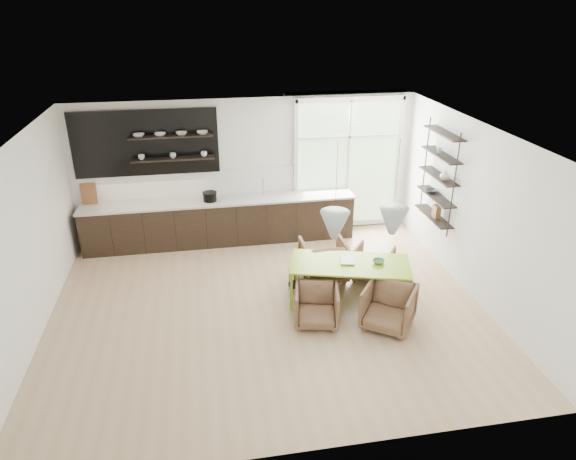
{
  "coord_description": "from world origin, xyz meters",
  "views": [
    {
      "loc": [
        -0.91,
        -7.15,
        4.73
      ],
      "look_at": [
        0.45,
        0.6,
        1.11
      ],
      "focal_mm": 32.0,
      "sensor_mm": 36.0,
      "label": 1
    }
  ],
  "objects_px": {
    "armchair_front_left": "(317,305)",
    "wire_stool": "(297,277)",
    "armchair_back_right": "(373,264)",
    "armchair_back_left": "(323,260)",
    "armchair_front_right": "(389,307)",
    "dining_table": "(350,266)"
  },
  "relations": [
    {
      "from": "dining_table",
      "to": "armchair_back_left",
      "type": "bearing_deg",
      "value": 122.01
    },
    {
      "from": "armchair_front_left",
      "to": "wire_stool",
      "type": "distance_m",
      "value": 1.03
    },
    {
      "from": "armchair_back_left",
      "to": "armchair_front_left",
      "type": "distance_m",
      "value": 1.43
    },
    {
      "from": "dining_table",
      "to": "armchair_front_left",
      "type": "bearing_deg",
      "value": -125.88
    },
    {
      "from": "armchair_front_left",
      "to": "wire_stool",
      "type": "xyz_separation_m",
      "value": [
        -0.11,
        1.02,
        -0.06
      ]
    },
    {
      "from": "dining_table",
      "to": "armchair_front_left",
      "type": "height_order",
      "value": "dining_table"
    },
    {
      "from": "armchair_back_left",
      "to": "armchair_front_right",
      "type": "bearing_deg",
      "value": 110.11
    },
    {
      "from": "wire_stool",
      "to": "armchair_back_right",
      "type": "bearing_deg",
      "value": 5.93
    },
    {
      "from": "armchair_back_left",
      "to": "armchair_front_right",
      "type": "relative_size",
      "value": 1.07
    },
    {
      "from": "armchair_back_right",
      "to": "wire_stool",
      "type": "distance_m",
      "value": 1.44
    },
    {
      "from": "dining_table",
      "to": "armchair_front_right",
      "type": "relative_size",
      "value": 2.79
    },
    {
      "from": "armchair_back_left",
      "to": "armchair_front_right",
      "type": "distance_m",
      "value": 1.77
    },
    {
      "from": "armchair_back_right",
      "to": "wire_stool",
      "type": "bearing_deg",
      "value": 40.83
    },
    {
      "from": "armchair_front_right",
      "to": "dining_table",
      "type": "bearing_deg",
      "value": 151.14
    },
    {
      "from": "armchair_back_left",
      "to": "dining_table",
      "type": "bearing_deg",
      "value": 105.28
    },
    {
      "from": "dining_table",
      "to": "armchair_front_right",
      "type": "xyz_separation_m",
      "value": [
        0.39,
        -0.82,
        -0.32
      ]
    },
    {
      "from": "armchair_front_left",
      "to": "armchair_back_right",
      "type": "bearing_deg",
      "value": 53.4
    },
    {
      "from": "armchair_back_left",
      "to": "wire_stool",
      "type": "distance_m",
      "value": 0.66
    },
    {
      "from": "armchair_front_left",
      "to": "wire_stool",
      "type": "relative_size",
      "value": 1.73
    },
    {
      "from": "armchair_back_right",
      "to": "armchair_front_right",
      "type": "height_order",
      "value": "armchair_front_right"
    },
    {
      "from": "dining_table",
      "to": "wire_stool",
      "type": "relative_size",
      "value": 5.32
    },
    {
      "from": "dining_table",
      "to": "armchair_back_right",
      "type": "bearing_deg",
      "value": 60.61
    }
  ]
}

